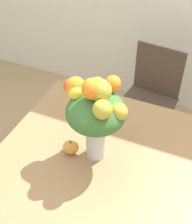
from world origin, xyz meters
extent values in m
cube|color=#9E754C|center=(0.00, 0.00, 0.72)|extent=(1.27, 1.19, 0.03)
cylinder|color=#9E754C|center=(-0.58, 0.53, 0.35)|extent=(0.06, 0.06, 0.70)
cylinder|color=silver|center=(-0.09, 0.04, 0.86)|extent=(0.11, 0.11, 0.25)
cylinder|color=silver|center=(-0.09, 0.04, 0.79)|extent=(0.10, 0.10, 0.13)
cylinder|color=#38662D|center=(-0.07, 0.04, 0.90)|extent=(0.01, 0.01, 0.31)
cylinder|color=#38662D|center=(-0.09, 0.06, 0.90)|extent=(0.01, 0.01, 0.31)
cylinder|color=#38662D|center=(-0.11, 0.06, 0.90)|extent=(0.01, 0.01, 0.31)
cylinder|color=#38662D|center=(-0.11, 0.03, 0.90)|extent=(0.01, 0.01, 0.31)
cylinder|color=#38662D|center=(-0.09, 0.02, 0.90)|extent=(0.01, 0.00, 0.31)
ellipsoid|color=#38662D|center=(-0.09, 0.04, 1.04)|extent=(0.31, 0.31, 0.19)
sphere|color=yellow|center=(-0.20, 0.05, 1.13)|extent=(0.08, 0.08, 0.08)
sphere|color=#AD9E33|center=(-0.07, 0.04, 1.18)|extent=(0.11, 0.11, 0.11)
sphere|color=#D64C23|center=(-0.24, 0.07, 1.14)|extent=(0.08, 0.08, 0.08)
sphere|color=#AD9E33|center=(0.03, 0.04, 1.08)|extent=(0.09, 0.09, 0.09)
sphere|color=orange|center=(-0.05, 0.16, 1.15)|extent=(0.08, 0.08, 0.08)
sphere|color=yellow|center=(-0.15, 0.19, 1.10)|extent=(0.08, 0.08, 0.08)
sphere|color=#AD9E33|center=(-0.03, -0.04, 1.14)|extent=(0.09, 0.09, 0.09)
sphere|color=orange|center=(-0.10, 0.02, 1.20)|extent=(0.10, 0.10, 0.10)
sphere|color=yellow|center=(-0.23, 0.08, 1.11)|extent=(0.09, 0.09, 0.09)
sphere|color=orange|center=(-0.22, 0.07, 1.14)|extent=(0.10, 0.10, 0.10)
ellipsoid|color=gold|center=(-0.23, 0.00, 0.77)|extent=(0.09, 0.09, 0.07)
cylinder|color=brown|center=(-0.23, 0.00, 0.81)|extent=(0.01, 0.01, 0.02)
cube|color=#47382D|center=(-0.03, 0.91, 0.43)|extent=(0.46, 0.46, 0.02)
cylinder|color=#47382D|center=(-0.22, 0.76, 0.21)|extent=(0.04, 0.04, 0.42)
cylinder|color=#47382D|center=(0.12, 0.72, 0.21)|extent=(0.04, 0.04, 0.42)
cylinder|color=#47382D|center=(-0.18, 1.10, 0.21)|extent=(0.04, 0.04, 0.42)
cylinder|color=#47382D|center=(0.16, 1.06, 0.21)|extent=(0.04, 0.04, 0.42)
cube|color=#47382D|center=(-0.01, 1.11, 0.66)|extent=(0.40, 0.06, 0.43)
camera|label=1|loc=(0.37, -1.03, 2.07)|focal=50.00mm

